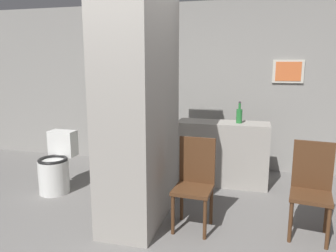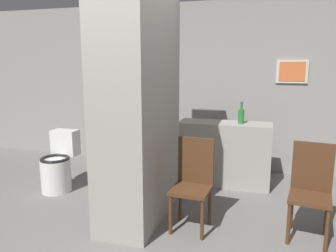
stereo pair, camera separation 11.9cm
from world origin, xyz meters
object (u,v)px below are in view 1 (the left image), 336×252
Objects in this scene: bicycle at (142,153)px; chair_near_pillar at (195,180)px; chair_by_doorway at (311,186)px; bottle_tall at (239,115)px; toilet at (56,167)px.

chair_near_pillar is at bearing -52.74° from bicycle.
bottle_tall is at bearing 130.72° from chair_by_doorway.
chair_near_pillar is 3.13× the size of bottle_tall.
chair_near_pillar is at bearing -105.74° from bottle_tall.
bottle_tall reaches higher than chair_by_doorway.
toilet reaches higher than bicycle.
bicycle is at bearing 130.72° from chair_near_pillar.
chair_by_doorway reaches higher than bicycle.
chair_by_doorway is at bearing -6.76° from toilet.
bicycle is at bearing 158.02° from chair_by_doorway.
toilet is 2.53m from bottle_tall.
chair_by_doorway is at bearing -57.46° from bottle_tall.
bicycle is (-1.06, 1.39, -0.17)m from chair_near_pillar.
toilet is 1.26m from bicycle.
chair_near_pillar is at bearing -14.02° from toilet.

